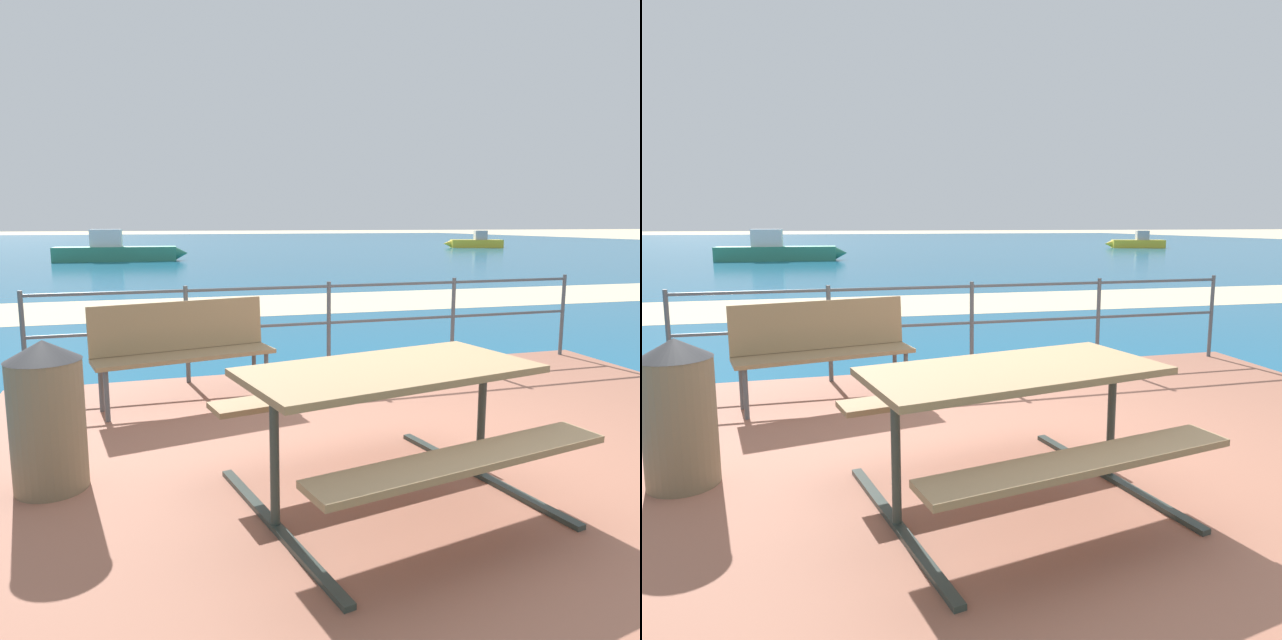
% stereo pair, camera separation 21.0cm
% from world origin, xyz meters
% --- Properties ---
extents(ground_plane, '(240.00, 240.00, 0.00)m').
position_xyz_m(ground_plane, '(0.00, 0.00, 0.00)').
color(ground_plane, beige).
extents(patio_paving, '(6.40, 5.20, 0.06)m').
position_xyz_m(patio_paving, '(0.00, 0.00, 0.03)').
color(patio_paving, '#935B47').
rests_on(patio_paving, ground).
extents(sea_water, '(90.00, 90.00, 0.01)m').
position_xyz_m(sea_water, '(0.00, 40.00, 0.01)').
color(sea_water, '#145B84').
rests_on(sea_water, ground).
extents(beach_strip, '(54.06, 4.53, 0.01)m').
position_xyz_m(beach_strip, '(0.00, 8.21, 0.01)').
color(beach_strip, beige).
rests_on(beach_strip, ground).
extents(picnic_table, '(1.90, 1.82, 0.79)m').
position_xyz_m(picnic_table, '(-0.59, -0.57, 0.67)').
color(picnic_table, '#8C704C').
rests_on(picnic_table, patio_paving).
extents(park_bench, '(1.60, 0.71, 0.90)m').
position_xyz_m(park_bench, '(-1.56, 1.73, 0.60)').
color(park_bench, '#8C704C').
rests_on(park_bench, patio_paving).
extents(railing_fence, '(5.94, 0.04, 0.97)m').
position_xyz_m(railing_fence, '(0.00, 2.39, 0.68)').
color(railing_fence, '#4C5156').
rests_on(railing_fence, patio_paving).
extents(trash_bin, '(0.44, 0.44, 0.91)m').
position_xyz_m(trash_bin, '(-2.46, 0.17, 0.52)').
color(trash_bin, '#726047').
rests_on(trash_bin, patio_paving).
extents(boat_near, '(5.55, 1.51, 1.35)m').
position_xyz_m(boat_near, '(-2.79, 23.60, 0.41)').
color(boat_near, '#338466').
rests_on(boat_near, sea_water).
extents(boat_mid, '(3.86, 2.08, 1.12)m').
position_xyz_m(boat_mid, '(19.45, 31.53, 0.35)').
color(boat_mid, yellow).
rests_on(boat_mid, sea_water).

